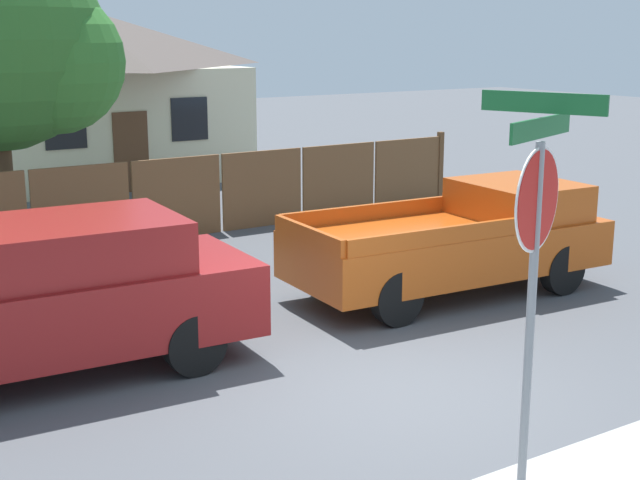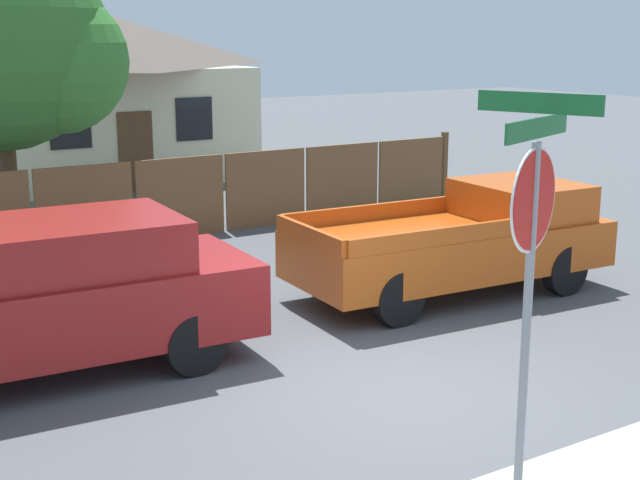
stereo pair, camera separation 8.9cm
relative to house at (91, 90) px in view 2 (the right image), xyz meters
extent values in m
plane|color=#4C4F54|center=(-2.18, -16.92, -2.35)|extent=(80.00, 80.00, 0.00)
cube|color=brown|center=(-3.00, -8.53, -1.56)|extent=(1.81, 0.06, 1.57)
cube|color=brown|center=(-1.11, -8.53, -1.56)|extent=(1.81, 0.06, 1.57)
cube|color=brown|center=(0.78, -8.53, -1.56)|extent=(1.81, 0.06, 1.57)
cube|color=brown|center=(2.67, -8.53, -1.56)|extent=(1.81, 0.06, 1.57)
cube|color=brown|center=(4.56, -8.53, -1.56)|extent=(1.81, 0.06, 1.57)
cube|color=brown|center=(5.50, -8.53, -1.51)|extent=(0.12, 0.12, 1.67)
cube|color=beige|center=(0.00, 0.00, -0.85)|extent=(7.15, 6.43, 2.99)
pyramid|color=#514742|center=(0.00, 0.00, 1.42)|extent=(7.72, 6.94, 1.54)
cube|color=black|center=(-1.61, -3.23, -0.61)|extent=(1.00, 0.04, 1.10)
cube|color=black|center=(1.61, -3.23, -0.61)|extent=(1.00, 0.04, 1.10)
cube|color=brown|center=(0.00, -3.23, -1.35)|extent=(0.90, 0.04, 2.00)
cylinder|color=brown|center=(-3.97, -6.88, -1.23)|extent=(0.40, 0.40, 2.23)
sphere|color=#31732C|center=(-3.03, -7.41, 1.03)|extent=(2.71, 2.71, 2.71)
cube|color=maroon|center=(-5.35, -14.31, -1.56)|extent=(5.04, 2.22, 0.87)
cube|color=maroon|center=(-5.47, -14.30, -0.82)|extent=(3.55, 1.98, 0.60)
cube|color=black|center=(-3.83, -14.39, -0.82)|extent=(0.16, 1.71, 0.50)
cylinder|color=black|center=(-3.77, -13.53, -1.97)|extent=(0.75, 0.22, 0.75)
cylinder|color=black|center=(-3.87, -15.25, -1.97)|extent=(0.75, 0.22, 0.75)
cube|color=#B74C14|center=(0.79, -14.31, -1.63)|extent=(5.04, 2.27, 0.70)
cube|color=#B74C14|center=(2.15, -14.38, -1.00)|extent=(1.68, 1.92, 0.56)
cube|color=#B74C14|center=(0.01, -13.31, -1.16)|extent=(3.09, 0.25, 0.25)
cube|color=#B74C14|center=(-0.10, -15.20, -1.16)|extent=(3.09, 0.25, 0.25)
cube|color=#B74C14|center=(-1.63, -14.17, -1.16)|extent=(0.19, 1.90, 0.25)
cylinder|color=black|center=(2.37, -13.51, -1.96)|extent=(0.78, 0.22, 0.78)
cylinder|color=black|center=(2.27, -15.28, -1.96)|extent=(0.78, 0.22, 0.78)
cylinder|color=black|center=(-0.68, -13.33, -1.96)|extent=(0.78, 0.22, 0.78)
cylinder|color=black|center=(-0.78, -15.11, -1.96)|extent=(0.78, 0.22, 0.78)
cylinder|color=gray|center=(-3.13, -19.77, -0.77)|extent=(0.07, 0.07, 3.16)
cylinder|color=red|center=(-3.13, -19.77, 0.39)|extent=(0.70, 0.30, 0.75)
cylinder|color=white|center=(-3.13, -19.77, 0.39)|extent=(0.74, 0.30, 0.79)
cube|color=#19602D|center=(-3.13, -19.77, 0.92)|extent=(0.99, 0.41, 0.15)
cube|color=#19602D|center=(-3.13, -19.77, 1.10)|extent=(0.37, 0.89, 0.15)
camera|label=1|loc=(-7.96, -24.33, 1.60)|focal=50.00mm
camera|label=2|loc=(-7.88, -24.38, 1.60)|focal=50.00mm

